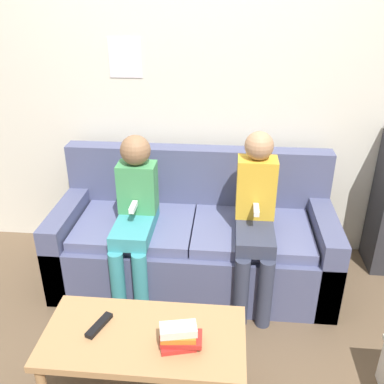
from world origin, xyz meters
The scene contains 8 objects.
ground_plane centered at (0.00, 0.00, 0.00)m, with size 10.00×10.00×0.00m, color brown.
wall_back centered at (0.00, 0.97, 1.30)m, with size 8.00×0.06×2.60m.
couch centered at (0.00, 0.50, 0.29)m, with size 1.84×0.76×0.87m.
coffee_table centered at (-0.15, -0.51, 0.36)m, with size 0.95×0.47×0.41m.
person_left centered at (-0.35, 0.32, 0.61)m, with size 0.24×0.53×1.06m.
person_right centered at (0.39, 0.32, 0.62)m, with size 0.24×0.53×1.11m.
tv_remote centered at (-0.37, -0.48, 0.42)m, with size 0.10×0.17×0.02m.
book_stack centered at (0.03, -0.55, 0.46)m, with size 0.20×0.15×0.12m.
Camera 1 is at (0.22, -1.98, 1.89)m, focal length 40.00 mm.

